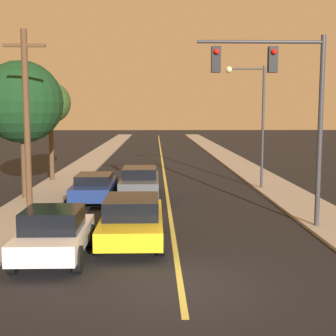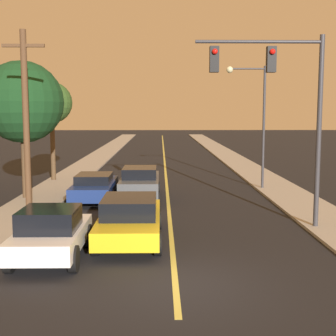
{
  "view_description": "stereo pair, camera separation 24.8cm",
  "coord_description": "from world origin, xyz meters",
  "px_view_note": "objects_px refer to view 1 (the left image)",
  "views": [
    {
      "loc": [
        -0.62,
        -11.22,
        4.29
      ],
      "look_at": [
        0.0,
        11.14,
        1.6
      ],
      "focal_mm": 50.0,
      "sensor_mm": 36.0,
      "label": 1
    },
    {
      "loc": [
        -0.37,
        -11.22,
        4.29
      ],
      "look_at": [
        0.0,
        11.14,
        1.6
      ],
      "focal_mm": 50.0,
      "sensor_mm": 36.0,
      "label": 2
    }
  ],
  "objects_px": {
    "car_near_lane_front": "(132,218)",
    "tree_left_far": "(50,103)",
    "traffic_signal_mast": "(283,92)",
    "car_outer_lane_second": "(95,187)",
    "car_outer_lane_front": "(54,233)",
    "streetlamp_right": "(253,109)",
    "tree_left_near": "(22,102)",
    "utility_pole_left": "(27,122)",
    "car_near_lane_second": "(140,183)"
  },
  "relations": [
    {
      "from": "streetlamp_right",
      "to": "utility_pole_left",
      "type": "distance_m",
      "value": 12.67
    },
    {
      "from": "car_near_lane_front",
      "to": "traffic_signal_mast",
      "type": "relative_size",
      "value": 0.74
    },
    {
      "from": "traffic_signal_mast",
      "to": "streetlamp_right",
      "type": "xyz_separation_m",
      "value": [
        0.79,
        8.79,
        -0.54
      ]
    },
    {
      "from": "car_outer_lane_second",
      "to": "tree_left_far",
      "type": "distance_m",
      "value": 8.25
    },
    {
      "from": "car_outer_lane_front",
      "to": "car_near_lane_second",
      "type": "bearing_deg",
      "value": 77.2
    },
    {
      "from": "car_near_lane_front",
      "to": "tree_left_far",
      "type": "distance_m",
      "value": 15.2
    },
    {
      "from": "car_near_lane_second",
      "to": "streetlamp_right",
      "type": "relative_size",
      "value": 0.73
    },
    {
      "from": "car_outer_lane_front",
      "to": "traffic_signal_mast",
      "type": "height_order",
      "value": "traffic_signal_mast"
    },
    {
      "from": "streetlamp_right",
      "to": "tree_left_near",
      "type": "distance_m",
      "value": 12.06
    },
    {
      "from": "streetlamp_right",
      "to": "car_near_lane_front",
      "type": "bearing_deg",
      "value": -120.66
    },
    {
      "from": "tree_left_near",
      "to": "tree_left_far",
      "type": "xyz_separation_m",
      "value": [
        0.0,
        6.03,
        0.05
      ]
    },
    {
      "from": "car_near_lane_front",
      "to": "car_outer_lane_front",
      "type": "relative_size",
      "value": 1.34
    },
    {
      "from": "tree_left_near",
      "to": "tree_left_far",
      "type": "distance_m",
      "value": 6.04
    },
    {
      "from": "car_outer_lane_second",
      "to": "traffic_signal_mast",
      "type": "relative_size",
      "value": 0.69
    },
    {
      "from": "traffic_signal_mast",
      "to": "utility_pole_left",
      "type": "bearing_deg",
      "value": 171.61
    },
    {
      "from": "traffic_signal_mast",
      "to": "tree_left_far",
      "type": "relative_size",
      "value": 1.15
    },
    {
      "from": "car_near_lane_second",
      "to": "tree_left_near",
      "type": "distance_m",
      "value": 6.84
    },
    {
      "from": "car_outer_lane_second",
      "to": "tree_left_near",
      "type": "relative_size",
      "value": 0.72
    },
    {
      "from": "car_outer_lane_second",
      "to": "utility_pole_left",
      "type": "height_order",
      "value": "utility_pole_left"
    },
    {
      "from": "car_near_lane_second",
      "to": "streetlamp_right",
      "type": "xyz_separation_m",
      "value": [
        6.13,
        2.65,
        3.63
      ]
    },
    {
      "from": "car_outer_lane_front",
      "to": "traffic_signal_mast",
      "type": "relative_size",
      "value": 0.55
    },
    {
      "from": "car_outer_lane_second",
      "to": "utility_pole_left",
      "type": "relative_size",
      "value": 0.65
    },
    {
      "from": "utility_pole_left",
      "to": "tree_left_far",
      "type": "bearing_deg",
      "value": 97.72
    },
    {
      "from": "car_near_lane_second",
      "to": "utility_pole_left",
      "type": "height_order",
      "value": "utility_pole_left"
    },
    {
      "from": "traffic_signal_mast",
      "to": "car_outer_lane_second",
      "type": "bearing_deg",
      "value": 142.66
    },
    {
      "from": "tree_left_far",
      "to": "car_near_lane_second",
      "type": "bearing_deg",
      "value": -46.4
    },
    {
      "from": "car_near_lane_front",
      "to": "car_outer_lane_second",
      "type": "xyz_separation_m",
      "value": [
        -2.17,
        7.28,
        -0.1
      ]
    },
    {
      "from": "car_near_lane_front",
      "to": "utility_pole_left",
      "type": "height_order",
      "value": "utility_pole_left"
    },
    {
      "from": "car_outer_lane_front",
      "to": "tree_left_near",
      "type": "relative_size",
      "value": 0.58
    },
    {
      "from": "car_outer_lane_front",
      "to": "car_outer_lane_second",
      "type": "distance_m",
      "value": 9.15
    },
    {
      "from": "car_outer_lane_second",
      "to": "tree_left_far",
      "type": "relative_size",
      "value": 0.79
    },
    {
      "from": "car_near_lane_front",
      "to": "car_near_lane_second",
      "type": "bearing_deg",
      "value": 90.0
    },
    {
      "from": "car_near_lane_second",
      "to": "car_outer_lane_front",
      "type": "relative_size",
      "value": 1.26
    },
    {
      "from": "car_outer_lane_front",
      "to": "car_near_lane_front",
      "type": "bearing_deg",
      "value": 40.85
    },
    {
      "from": "streetlamp_right",
      "to": "utility_pole_left",
      "type": "height_order",
      "value": "utility_pole_left"
    },
    {
      "from": "utility_pole_left",
      "to": "tree_left_far",
      "type": "xyz_separation_m",
      "value": [
        -1.44,
        10.61,
        0.89
      ]
    },
    {
      "from": "car_near_lane_front",
      "to": "tree_left_far",
      "type": "bearing_deg",
      "value": 112.42
    },
    {
      "from": "car_outer_lane_second",
      "to": "streetlamp_right",
      "type": "distance_m",
      "value": 9.61
    },
    {
      "from": "tree_left_far",
      "to": "car_near_lane_front",
      "type": "bearing_deg",
      "value": -67.58
    },
    {
      "from": "car_outer_lane_second",
      "to": "tree_left_far",
      "type": "bearing_deg",
      "value": 118.57
    },
    {
      "from": "car_outer_lane_front",
      "to": "tree_left_far",
      "type": "height_order",
      "value": "tree_left_far"
    },
    {
      "from": "traffic_signal_mast",
      "to": "tree_left_far",
      "type": "height_order",
      "value": "traffic_signal_mast"
    },
    {
      "from": "car_near_lane_second",
      "to": "tree_left_far",
      "type": "xyz_separation_m",
      "value": [
        -5.59,
        5.87,
        3.99
      ]
    },
    {
      "from": "tree_left_near",
      "to": "car_near_lane_second",
      "type": "bearing_deg",
      "value": 1.66
    },
    {
      "from": "traffic_signal_mast",
      "to": "car_near_lane_front",
      "type": "bearing_deg",
      "value": -163.87
    },
    {
      "from": "utility_pole_left",
      "to": "streetlamp_right",
      "type": "bearing_deg",
      "value": 35.72
    },
    {
      "from": "traffic_signal_mast",
      "to": "tree_left_near",
      "type": "relative_size",
      "value": 1.04
    },
    {
      "from": "car_near_lane_second",
      "to": "utility_pole_left",
      "type": "bearing_deg",
      "value": -131.23
    },
    {
      "from": "tree_left_near",
      "to": "car_outer_lane_second",
      "type": "bearing_deg",
      "value": -4.13
    },
    {
      "from": "traffic_signal_mast",
      "to": "utility_pole_left",
      "type": "relative_size",
      "value": 0.95
    }
  ]
}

